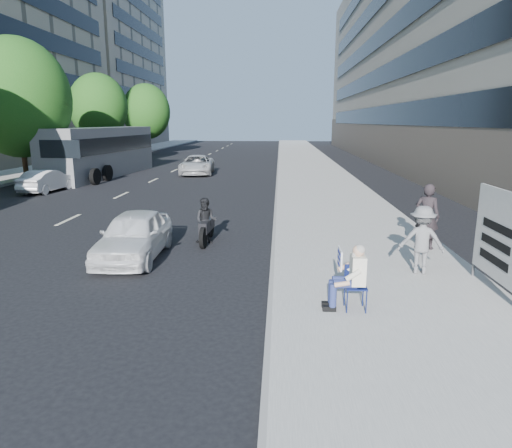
# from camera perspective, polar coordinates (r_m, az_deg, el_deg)

# --- Properties ---
(ground) EXTENTS (160.00, 160.00, 0.00)m
(ground) POSITION_cam_1_polar(r_m,az_deg,el_deg) (9.64, -6.99, -10.00)
(ground) COLOR black
(ground) RESTS_ON ground
(near_sidewalk) EXTENTS (5.00, 120.00, 0.15)m
(near_sidewalk) POSITION_cam_1_polar(r_m,az_deg,el_deg) (29.08, 7.72, 5.43)
(near_sidewalk) COLOR gray
(near_sidewalk) RESTS_ON ground
(far_bldg_north) EXTENTS (22.00, 28.00, 28.00)m
(far_bldg_north) POSITION_cam_1_polar(r_m,az_deg,el_deg) (78.18, -22.20, 19.40)
(far_bldg_north) COLOR tan
(far_bldg_north) RESTS_ON ground
(near_building) EXTENTS (14.00, 70.00, 20.00)m
(near_building) POSITION_cam_1_polar(r_m,az_deg,el_deg) (44.01, 25.00, 19.82)
(near_building) COLOR #9C9586
(near_building) RESTS_ON ground
(tree_far_c) EXTENTS (6.00, 6.00, 8.47)m
(tree_far_c) POSITION_cam_1_polar(r_m,az_deg,el_deg) (30.86, -27.62, 13.77)
(tree_far_c) COLOR #382616
(tree_far_c) RESTS_ON ground
(tree_far_d) EXTENTS (4.80, 4.80, 7.65)m
(tree_far_d) POSITION_cam_1_polar(r_m,az_deg,el_deg) (41.69, -19.12, 13.67)
(tree_far_d) COLOR #382616
(tree_far_d) RESTS_ON ground
(tree_far_e) EXTENTS (5.40, 5.40, 7.89)m
(tree_far_e) POSITION_cam_1_polar(r_m,az_deg,el_deg) (54.94, -13.57, 13.50)
(tree_far_e) COLOR #382616
(tree_far_e) RESTS_ON ground
(seated_protester) EXTENTS (0.83, 1.12, 1.31)m
(seated_protester) POSITION_cam_1_polar(r_m,az_deg,el_deg) (8.94, 11.70, -6.05)
(seated_protester) COLOR navy
(seated_protester) RESTS_ON near_sidewalk
(jogger) EXTENTS (1.14, 0.77, 1.63)m
(jogger) POSITION_cam_1_polar(r_m,az_deg,el_deg) (11.48, 19.99, -1.88)
(jogger) COLOR slate
(jogger) RESTS_ON near_sidewalk
(pedestrian_woman) EXTENTS (0.81, 0.75, 1.86)m
(pedestrian_woman) POSITION_cam_1_polar(r_m,az_deg,el_deg) (13.79, 20.60, 0.92)
(pedestrian_woman) COLOR black
(pedestrian_woman) RESTS_ON near_sidewalk
(protest_banner) EXTENTS (0.08, 3.06, 2.20)m
(protest_banner) POSITION_cam_1_polar(r_m,az_deg,el_deg) (10.34, 29.11, -1.82)
(protest_banner) COLOR #4C4C4C
(protest_banner) RESTS_ON near_sidewalk
(white_sedan_near) EXTENTS (1.61, 3.85, 1.30)m
(white_sedan_near) POSITION_cam_1_polar(r_m,az_deg,el_deg) (12.99, -15.00, -1.34)
(white_sedan_near) COLOR white
(white_sedan_near) RESTS_ON ground
(white_sedan_mid) EXTENTS (1.65, 3.73, 1.19)m
(white_sedan_mid) POSITION_cam_1_polar(r_m,az_deg,el_deg) (27.00, -24.66, 4.95)
(white_sedan_mid) COLOR silver
(white_sedan_mid) RESTS_ON ground
(white_sedan_far) EXTENTS (2.60, 4.98, 1.34)m
(white_sedan_far) POSITION_cam_1_polar(r_m,az_deg,el_deg) (33.12, -7.39, 7.35)
(white_sedan_far) COLOR silver
(white_sedan_far) RESTS_ON ground
(motorcycle) EXTENTS (0.72, 2.05, 1.42)m
(motorcycle) POSITION_cam_1_polar(r_m,az_deg,el_deg) (14.19, -6.23, 0.14)
(motorcycle) COLOR black
(motorcycle) RESTS_ON ground
(bus) EXTENTS (3.65, 12.25, 3.30)m
(bus) POSITION_cam_1_polar(r_m,az_deg,el_deg) (33.37, -18.68, 8.51)
(bus) COLOR slate
(bus) RESTS_ON ground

